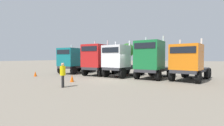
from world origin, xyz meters
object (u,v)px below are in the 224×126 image
object	(u,v)px
semi_truck_green	(151,59)
traffic_cone_mid	(72,78)
semi_truck_white	(120,61)
traffic_cone_near	(35,74)
semi_truck_orange	(188,62)
visitor_in_hivis	(63,73)
semi_truck_red	(97,59)
semi_truck_teal	(73,60)

from	to	relation	value
semi_truck_green	traffic_cone_mid	world-z (taller)	semi_truck_green
semi_truck_white	traffic_cone_near	world-z (taller)	semi_truck_white
semi_truck_orange	traffic_cone_mid	distance (m)	10.85
visitor_in_hivis	traffic_cone_near	xyz separation A→B (m)	(-7.72, 3.88, -0.75)
traffic_cone_near	semi_truck_green	bearing A→B (deg)	16.81
semi_truck_red	visitor_in_hivis	distance (m)	8.25
semi_truck_teal	semi_truck_red	world-z (taller)	semi_truck_red
semi_truck_white	semi_truck_orange	world-z (taller)	semi_truck_white
visitor_in_hivis	traffic_cone_mid	xyz separation A→B (m)	(-1.12, 2.37, -0.73)
semi_truck_orange	traffic_cone_mid	world-z (taller)	semi_truck_orange
semi_truck_white	semi_truck_orange	bearing A→B (deg)	98.70
semi_truck_orange	traffic_cone_near	xyz separation A→B (m)	(-16.00, -3.73, -1.46)
traffic_cone_near	visitor_in_hivis	bearing A→B (deg)	-26.66
semi_truck_teal	traffic_cone_mid	distance (m)	8.11
semi_truck_teal	semi_truck_orange	xyz separation A→B (m)	(14.37, -1.00, -0.06)
semi_truck_orange	visitor_in_hivis	xyz separation A→B (m)	(-8.28, -7.61, -0.71)
semi_truck_white	traffic_cone_mid	distance (m)	6.06
semi_truck_teal	semi_truck_orange	size ratio (longest dim) A/B	0.92
semi_truck_white	semi_truck_orange	distance (m)	7.03
semi_truck_green	visitor_in_hivis	distance (m)	9.11
semi_truck_green	traffic_cone_near	distance (m)	13.22
semi_truck_white	visitor_in_hivis	world-z (taller)	semi_truck_white
semi_truck_teal	semi_truck_green	size ratio (longest dim) A/B	0.94
semi_truck_teal	semi_truck_green	bearing A→B (deg)	86.28
semi_truck_red	semi_truck_white	distance (m)	3.08
semi_truck_green	semi_truck_orange	distance (m)	3.45
semi_truck_red	semi_truck_teal	bearing A→B (deg)	-96.52
semi_truck_green	semi_truck_orange	size ratio (longest dim) A/B	0.98
semi_truck_white	semi_truck_orange	xyz separation A→B (m)	(7.03, -0.14, -0.07)
visitor_in_hivis	traffic_cone_mid	size ratio (longest dim) A/B	2.84
semi_truck_red	semi_truck_white	size ratio (longest dim) A/B	0.93
semi_truck_orange	traffic_cone_near	distance (m)	16.49
visitor_in_hivis	semi_truck_green	bearing A→B (deg)	-157.07
semi_truck_white	semi_truck_green	size ratio (longest dim) A/B	0.98
semi_truck_orange	semi_truck_green	bearing A→B (deg)	-77.04
semi_truck_teal	semi_truck_red	size ratio (longest dim) A/B	1.03
traffic_cone_mid	semi_truck_orange	bearing A→B (deg)	29.14
semi_truck_teal	traffic_cone_near	distance (m)	5.23
semi_truck_green	traffic_cone_mid	distance (m)	8.14
semi_truck_teal	semi_truck_red	distance (m)	4.32
semi_truck_teal	traffic_cone_mid	size ratio (longest dim) A/B	9.61
visitor_in_hivis	semi_truck_red	bearing A→B (deg)	-112.04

